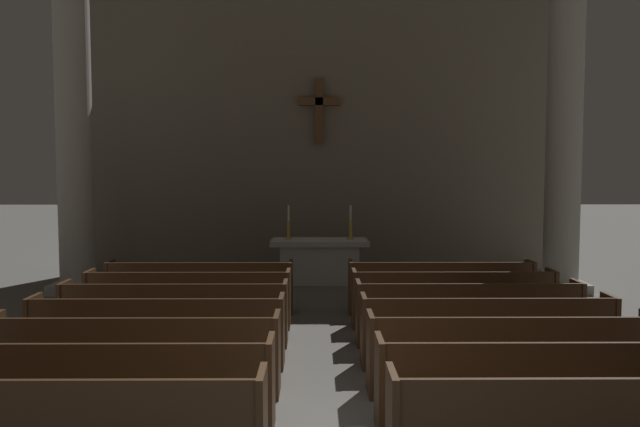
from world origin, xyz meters
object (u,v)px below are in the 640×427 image
(pew_right_row_4, at_px, (487,331))
(column_left_second, at_px, (74,136))
(candlestick_left, at_px, (289,228))
(pew_right_row_7, at_px, (441,287))
(pew_left_row_5, at_px, (175,313))
(pew_right_row_3, at_px, (511,354))
(pew_right_row_6, at_px, (453,298))
(pew_left_row_2, at_px, (106,385))
(pew_right_row_1, at_px, (588,426))
(altar, at_px, (320,260))
(pew_left_row_4, at_px, (158,331))
(pew_right_row_2, at_px, (543,384))
(candlestick_right, at_px, (351,228))
(pew_right_row_5, at_px, (468,313))
(pew_left_row_3, at_px, (135,354))
(column_right_second, at_px, (564,136))
(pew_left_row_7, at_px, (200,287))
(pew_left_row_6, at_px, (189,299))

(pew_right_row_4, bearing_deg, column_left_second, 144.90)
(candlestick_left, bearing_deg, pew_right_row_7, -45.69)
(pew_left_row_5, relative_size, pew_right_row_3, 1.00)
(pew_right_row_6, xyz_separation_m, column_left_second, (-7.30, 3.06, 2.80))
(pew_left_row_2, height_order, pew_right_row_1, same)
(pew_left_row_5, xyz_separation_m, altar, (2.17, 5.01, 0.06))
(pew_left_row_5, height_order, pew_right_row_7, same)
(pew_left_row_2, bearing_deg, pew_left_row_4, 90.00)
(pew_left_row_5, distance_m, pew_right_row_2, 5.34)
(pew_right_row_6, distance_m, candlestick_right, 4.31)
(candlestick_left, height_order, candlestick_right, same)
(pew_right_row_2, relative_size, candlestick_right, 4.31)
(pew_right_row_6, distance_m, pew_right_row_7, 1.03)
(pew_right_row_3, bearing_deg, pew_left_row_5, 154.52)
(pew_right_row_5, bearing_deg, altar, 113.43)
(pew_left_row_3, relative_size, pew_left_row_4, 1.00)
(pew_right_row_1, height_order, pew_right_row_5, same)
(pew_left_row_2, height_order, candlestick_right, candlestick_right)
(column_right_second, bearing_deg, pew_right_row_1, -109.76)
(column_right_second, bearing_deg, pew_right_row_3, -115.63)
(pew_left_row_7, height_order, pew_right_row_4, same)
(pew_left_row_5, relative_size, pew_left_row_6, 1.00)
(pew_left_row_3, height_order, altar, altar)
(pew_left_row_7, height_order, pew_right_row_5, same)
(pew_right_row_6, xyz_separation_m, candlestick_left, (-2.87, 3.97, 0.78))
(pew_right_row_3, bearing_deg, pew_left_row_3, 180.00)
(pew_left_row_3, distance_m, pew_right_row_2, 4.46)
(pew_right_row_4, distance_m, candlestick_left, 6.74)
(pew_right_row_7, bearing_deg, pew_left_row_2, -130.01)
(pew_right_row_7, height_order, column_left_second, column_left_second)
(pew_left_row_2, distance_m, pew_left_row_7, 5.17)
(pew_left_row_6, bearing_deg, pew_right_row_7, 13.40)
(candlestick_left, bearing_deg, pew_left_row_5, -106.36)
(pew_left_row_6, relative_size, pew_right_row_5, 1.00)
(pew_right_row_2, bearing_deg, pew_right_row_4, 90.00)
(pew_left_row_2, distance_m, pew_left_row_6, 4.14)
(pew_right_row_5, distance_m, column_left_second, 8.83)
(pew_right_row_5, bearing_deg, pew_left_row_7, 154.52)
(column_right_second, bearing_deg, pew_right_row_4, -119.96)
(pew_right_row_6, xyz_separation_m, altar, (-2.17, 3.97, 0.06))
(pew_right_row_6, xyz_separation_m, candlestick_right, (-1.47, 3.97, 0.78))
(pew_right_row_2, bearing_deg, column_right_second, 67.67)
(pew_left_row_7, distance_m, pew_right_row_2, 6.75)
(pew_left_row_2, bearing_deg, candlestick_left, 79.72)
(pew_left_row_2, relative_size, column_left_second, 0.49)
(pew_left_row_3, relative_size, altar, 1.51)
(column_left_second, height_order, candlestick_right, column_left_second)
(pew_left_row_6, xyz_separation_m, candlestick_left, (1.47, 3.97, 0.78))
(altar, bearing_deg, pew_left_row_6, -118.64)
(pew_left_row_3, bearing_deg, pew_right_row_2, -13.40)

